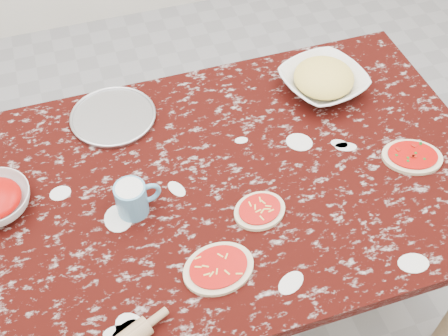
% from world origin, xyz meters
% --- Properties ---
extents(ground, '(4.00, 4.00, 0.00)m').
position_xyz_m(ground, '(0.00, 0.00, 0.00)').
color(ground, gray).
extents(worktable, '(1.60, 1.00, 0.75)m').
position_xyz_m(worktable, '(0.00, 0.00, 0.67)').
color(worktable, black).
rests_on(worktable, ground).
extents(pizza_tray, '(0.28, 0.28, 0.01)m').
position_xyz_m(pizza_tray, '(-0.26, 0.35, 0.76)').
color(pizza_tray, '#B2B2B7').
rests_on(pizza_tray, worktable).
extents(cheese_bowl, '(0.33, 0.33, 0.07)m').
position_xyz_m(cheese_bowl, '(0.44, 0.27, 0.78)').
color(cheese_bowl, white).
rests_on(cheese_bowl, worktable).
extents(flour_mug, '(0.13, 0.09, 0.10)m').
position_xyz_m(flour_mug, '(-0.28, -0.03, 0.80)').
color(flour_mug, '#5897BE').
rests_on(flour_mug, worktable).
extents(pizza_left, '(0.21, 0.18, 0.02)m').
position_xyz_m(pizza_left, '(-0.11, -0.29, 0.76)').
color(pizza_left, beige).
rests_on(pizza_left, worktable).
extents(pizza_mid, '(0.18, 0.16, 0.02)m').
position_xyz_m(pizza_mid, '(0.06, -0.15, 0.76)').
color(pizza_mid, beige).
rests_on(pizza_mid, worktable).
extents(pizza_right, '(0.22, 0.20, 0.02)m').
position_xyz_m(pizza_right, '(0.57, -0.10, 0.76)').
color(pizza_right, beige).
rests_on(pizza_right, worktable).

